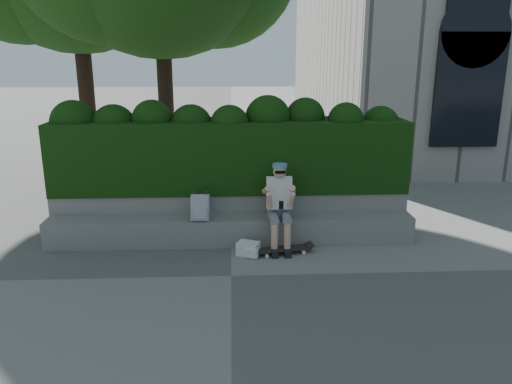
{
  "coord_description": "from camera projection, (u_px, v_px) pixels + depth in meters",
  "views": [
    {
      "loc": [
        0.04,
        -6.49,
        3.06
      ],
      "look_at": [
        0.4,
        1.0,
        0.95
      ],
      "focal_mm": 35.0,
      "sensor_mm": 36.0,
      "label": 1
    }
  ],
  "objects": [
    {
      "name": "skateboard",
      "position": [
        284.0,
        249.0,
        7.83
      ],
      "size": [
        0.88,
        0.38,
        0.09
      ],
      "rotation": [
        0.0,
        0.0,
        0.2
      ],
      "color": "black",
      "rests_on": "ground"
    },
    {
      "name": "hedge",
      "position": [
        230.0,
        155.0,
        8.58
      ],
      "size": [
        6.0,
        1.0,
        1.2
      ],
      "primitive_type": "cube",
      "color": "black",
      "rests_on": "planter_wall"
    },
    {
      "name": "person",
      "position": [
        279.0,
        202.0,
        7.93
      ],
      "size": [
        0.4,
        0.76,
        1.38
      ],
      "color": "slate",
      "rests_on": "ground"
    },
    {
      "name": "backpack_plaid",
      "position": [
        200.0,
        207.0,
        7.98
      ],
      "size": [
        0.3,
        0.18,
        0.42
      ],
      "primitive_type": "cube",
      "rotation": [
        0.0,
        0.0,
        -0.09
      ],
      "color": "silver",
      "rests_on": "bench_ledge"
    },
    {
      "name": "ground",
      "position": [
        231.0,
        276.0,
        7.07
      ],
      "size": [
        80.0,
        80.0,
        0.0
      ],
      "primitive_type": "plane",
      "color": "slate",
      "rests_on": "ground"
    },
    {
      "name": "backpack_ground",
      "position": [
        248.0,
        249.0,
        7.77
      ],
      "size": [
        0.39,
        0.34,
        0.21
      ],
      "primitive_type": "cube",
      "rotation": [
        0.0,
        0.0,
        -0.43
      ],
      "color": "silver",
      "rests_on": "ground"
    },
    {
      "name": "bench_ledge",
      "position": [
        231.0,
        231.0,
        8.21
      ],
      "size": [
        6.0,
        0.45,
        0.45
      ],
      "primitive_type": "cube",
      "color": "gray",
      "rests_on": "ground"
    },
    {
      "name": "planter_wall",
      "position": [
        231.0,
        213.0,
        8.63
      ],
      "size": [
        6.0,
        0.5,
        0.75
      ],
      "primitive_type": "cube",
      "color": "gray",
      "rests_on": "ground"
    }
  ]
}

